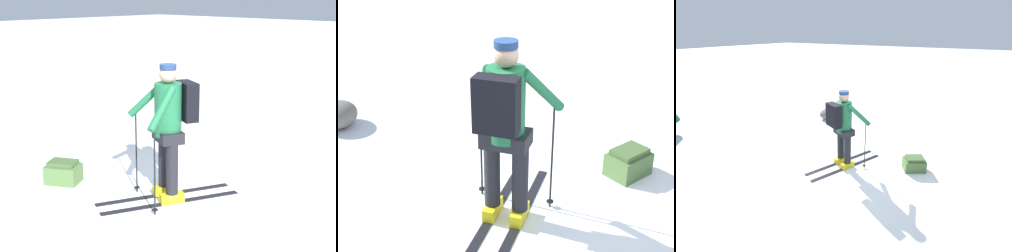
{
  "view_description": "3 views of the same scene",
  "coord_description": "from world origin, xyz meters",
  "views": [
    {
      "loc": [
        4.2,
        4.23,
        2.5
      ],
      "look_at": [
        0.28,
        0.43,
        0.96
      ],
      "focal_mm": 50.0,
      "sensor_mm": 36.0,
      "label": 1
    },
    {
      "loc": [
        -3.31,
        0.86,
        2.7
      ],
      "look_at": [
        0.28,
        0.43,
        0.96
      ],
      "focal_mm": 50.0,
      "sensor_mm": 36.0,
      "label": 2
    },
    {
      "loc": [
        -3.47,
        -1.77,
        2.82
      ],
      "look_at": [
        0.28,
        0.43,
        0.96
      ],
      "focal_mm": 24.0,
      "sensor_mm": 36.0,
      "label": 3
    }
  ],
  "objects": [
    {
      "name": "skier",
      "position": [
        0.25,
        0.45,
        0.99
      ],
      "size": [
        1.8,
        1.1,
        1.71
      ],
      "color": "black",
      "rests_on": "ground_plane"
    },
    {
      "name": "dropped_backpack",
      "position": [
        0.89,
        -0.98,
        0.15
      ],
      "size": [
        0.51,
        0.55,
        0.31
      ],
      "color": "#4C6B38",
      "rests_on": "ground_plane"
    },
    {
      "name": "ground_plane",
      "position": [
        0.0,
        0.0,
        0.0
      ],
      "size": [
        80.0,
        80.0,
        0.0
      ],
      "primitive_type": "plane",
      "color": "white"
    }
  ]
}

